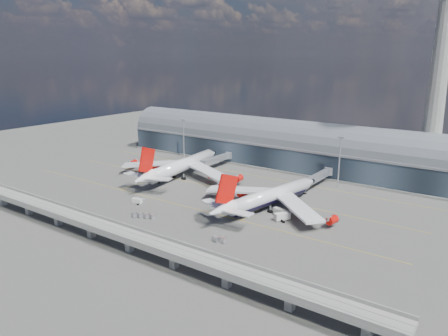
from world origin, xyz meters
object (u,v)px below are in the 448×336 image
Objects in this scene: airliner_right at (268,197)px; cargo_train_1 at (143,216)px; cargo_train_2 at (220,239)px; service_truck_1 at (137,201)px; control_tower at (438,82)px; floodlight_mast_right at (339,161)px; service_truck_3 at (282,216)px; service_truck_5 at (265,197)px; service_truck_4 at (293,208)px; cargo_train_0 at (140,200)px; service_truck_2 at (281,212)px; service_truck_0 at (160,179)px; airliner_left at (180,166)px; floodlight_mast_left at (184,139)px.

cargo_train_1 is at bearing -123.24° from airliner_right.
cargo_train_2 is (39.00, -0.97, 0.07)m from cargo_train_1.
control_tower is at bearing -57.57° from service_truck_1.
service_truck_3 is at bearing -91.63° from floodlight_mast_right.
service_truck_5 is at bearing -8.24° from cargo_train_1.
floodlight_mast_right is 56.45m from service_truck_3.
service_truck_4 is at bearing 3.44° from cargo_train_2.
airliner_right is 39.37m from cargo_train_2.
floodlight_mast_right is at bearing 81.95° from service_truck_4.
service_truck_3 is at bearing -97.50° from service_truck_5.
service_truck_2 is at bearing -60.41° from cargo_train_0.
service_truck_0 is 74.31m from service_truck_2.
service_truck_0 is (-3.53, -11.63, -4.89)m from airliner_left.
service_truck_0 is 76.26m from service_truck_4.
control_tower is at bearing 57.60° from service_truck_4.
control_tower is at bearing 96.25° from service_truck_3.
floodlight_mast_left is at bearing 35.31° from cargo_train_0.
control_tower is at bearing 41.68° from service_truck_0.
floodlight_mast_right reaches higher than service_truck_2.
airliner_left is 64.66m from airliner_right.
cargo_train_0 is at bearing -134.31° from control_tower.
service_truck_2 is 1.28× the size of service_truck_5.
floodlight_mast_left is at bearing 53.10° from cargo_train_1.
airliner_right reaches higher than service_truck_0.
floodlight_mast_left is 2.48× the size of cargo_train_1.
service_truck_3 is 1.19× the size of service_truck_5.
floodlight_mast_right is 0.38× the size of airliner_right.
floodlight_mast_right is 2.48× the size of cargo_train_1.
service_truck_2 is (70.49, -18.20, -5.17)m from airliner_left.
service_truck_3 is 1.21× the size of cargo_train_0.
service_truck_0 reaches higher than cargo_train_2.
airliner_left reaches higher than service_truck_5.
airliner_left reaches higher than service_truck_3.
cargo_train_2 is (-4.84, -36.17, -0.36)m from service_truck_2.
airliner_right is 11.56× the size of cargo_train_2.
airliner_left is 72.98m from service_truck_2.
airliner_left is 59.94m from cargo_train_1.
service_truck_4 is (97.45, -43.51, -12.29)m from floodlight_mast_left.
floodlight_mast_left reaches higher than service_truck_5.
cargo_train_2 is (-8.06, -31.36, -0.62)m from service_truck_3.
service_truck_0 is 1.36× the size of cargo_train_2.
service_truck_5 is at bearing 135.69° from airliner_right.
service_truck_3 is at bearing -86.08° from service_truck_1.
floodlight_mast_left reaches higher than cargo_train_0.
control_tower is 143.54m from service_truck_0.
service_truck_4 is (9.93, 3.98, -4.18)m from airliner_right.
cargo_train_1 is at bearing -117.15° from service_truck_3.
floodlight_mast_left is 88.82m from service_truck_5.
service_truck_4 is at bearing -117.70° from control_tower.
service_truck_1 is at bearing 168.80° from service_truck_5.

